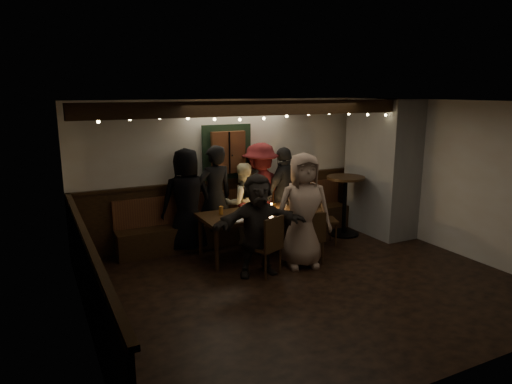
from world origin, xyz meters
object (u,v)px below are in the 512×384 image
dining_table (261,216)px  person_c (242,203)px  high_top (345,198)px  person_a (187,200)px  person_b (215,197)px  person_d (260,192)px  chair_near_left (269,242)px  chair_end (319,215)px  person_f (258,225)px  person_g (303,210)px  person_e (285,193)px  chair_near_right (312,235)px

dining_table → person_c: person_c is taller
high_top → person_a: (-2.99, 0.50, 0.18)m
person_b → person_d: 0.92m
chair_near_left → person_c: (0.31, 1.60, 0.22)m
chair_end → person_c: size_ratio=0.65×
person_f → person_g: bearing=8.5°
high_top → dining_table: bearing=-172.8°
person_e → chair_end: bearing=94.3°
person_b → person_d: (0.92, 0.04, -0.01)m
chair_near_left → person_a: (-0.73, 1.62, 0.38)m
person_b → person_e: size_ratio=1.06×
dining_table → person_g: size_ratio=1.14×
person_a → person_f: person_a is taller
person_d → person_g: 1.53m
chair_end → person_b: 1.91m
person_b → high_top: bearing=162.8°
dining_table → chair_near_right: (0.51, -0.77, -0.19)m
chair_end → high_top: size_ratio=0.84×
chair_near_left → person_e: person_e is taller
dining_table → person_c: 0.72m
high_top → person_b: size_ratio=0.63×
person_e → person_d: bearing=-41.1°
chair_near_left → chair_end: 1.74m
chair_near_right → person_d: size_ratio=0.48×
chair_end → person_g: bearing=-137.8°
dining_table → person_e: 1.05m
person_a → person_d: person_d is taller
chair_end → chair_near_left: bearing=-149.9°
high_top → person_a: size_ratio=0.64×
person_a → person_f: (0.60, -1.51, -0.12)m
chair_near_right → person_e: person_e is taller
person_c → person_f: size_ratio=0.95×
person_c → person_f: bearing=78.5°
person_e → person_f: bearing=22.7°
dining_table → person_c: (-0.02, 0.72, 0.06)m
high_top → person_c: size_ratio=0.78×
high_top → person_c: 2.01m
chair_near_right → high_top: 1.76m
dining_table → person_a: size_ratio=1.16×
dining_table → person_b: (-0.55, 0.72, 0.23)m
chair_near_left → chair_end: bearing=30.1°
chair_near_left → person_d: 1.83m
dining_table → high_top: size_ratio=1.82×
chair_end → person_b: bearing=157.0°
chair_near_left → high_top: (2.26, 1.13, 0.20)m
chair_near_right → person_g: person_g is taller
person_b → person_e: 1.37m
chair_end → person_c: person_c is taller
person_e → chair_near_left: bearing=28.0°
high_top → person_f: bearing=-157.1°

